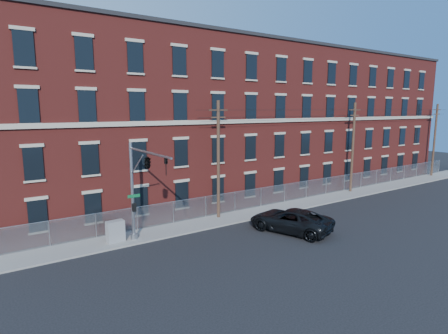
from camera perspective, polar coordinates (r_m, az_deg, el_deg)
ground at (r=26.42m, az=2.17°, el=-11.75°), size 140.00×140.00×0.00m
sidewalk at (r=37.61m, az=12.59°, el=-5.51°), size 65.00×3.00×0.12m
mill_building at (r=43.06m, az=4.28°, el=7.40°), size 55.30×14.32×16.30m
chain_link_fence at (r=38.26m, az=11.23°, el=-3.68°), size 59.06×0.06×1.85m
traffic_signal_mast at (r=24.06m, az=-12.53°, el=-0.71°), size 0.90×6.75×7.00m
utility_pole_near at (r=30.71m, az=-0.90°, el=1.50°), size 1.80×0.28×10.00m
utility_pole_mid at (r=43.17m, az=19.61°, el=3.17°), size 1.80×0.28×10.00m
utility_pole_far at (r=58.58m, az=30.22°, el=3.88°), size 1.80×0.28×10.00m
overhead_wires at (r=42.98m, az=19.88°, el=8.19°), size 40.00×0.62×0.62m
pickup_truck at (r=28.82m, az=10.40°, el=-8.22°), size 5.02×7.06×1.79m
utility_cabinet at (r=27.03m, az=-16.72°, el=-9.67°), size 1.26×0.69×1.52m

